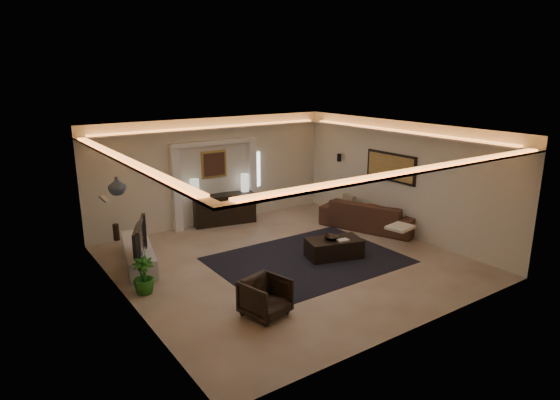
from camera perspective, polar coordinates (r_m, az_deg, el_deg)
floor at (r=10.61m, az=0.96°, el=-7.39°), size 7.00×7.00×0.00m
ceiling at (r=9.87m, az=1.03°, el=8.36°), size 7.00×7.00×0.00m
wall_back at (r=13.08m, az=-7.97°, el=3.45°), size 7.00×0.00×7.00m
wall_front at (r=7.71m, az=16.37°, el=-5.34°), size 7.00×0.00×7.00m
wall_left at (r=8.67m, az=-18.21°, el=-3.19°), size 0.00×7.00×7.00m
wall_right at (r=12.46m, az=14.22°, el=2.54°), size 0.00×7.00×7.00m
cove_soffit at (r=9.91m, az=1.02°, el=6.75°), size 7.00×7.00×0.04m
daylight_slit at (r=13.72m, az=-2.88°, el=3.70°), size 0.25×0.03×1.00m
area_rug at (r=10.68m, az=3.35°, el=-7.22°), size 4.00×3.00×0.01m
pilaster_left at (r=12.60m, az=-12.38°, el=1.17°), size 0.22×0.20×2.20m
pilaster_right at (r=13.60m, az=-3.40°, el=2.51°), size 0.22×0.20×2.20m
alcove_header at (r=12.85m, az=-7.90°, el=6.87°), size 2.52×0.20×0.12m
painting_frame at (r=13.01m, az=-7.95°, el=4.29°), size 0.74×0.04×0.74m
painting_canvas at (r=12.99m, az=-7.90°, el=4.27°), size 0.62×0.02×0.62m
art_panel_frame at (r=12.58m, az=13.19°, el=3.89°), size 0.04×1.64×0.74m
art_panel_gold at (r=12.56m, az=13.11°, el=3.88°), size 0.02×1.50×0.62m
wall_sconce at (r=13.85m, az=7.12°, el=5.09°), size 0.12×0.12×0.22m
wall_niche at (r=9.94m, az=-20.32°, el=0.11°), size 0.10×0.55×0.04m
console at (r=13.18m, az=-6.74°, el=-1.13°), size 1.77×0.86×0.85m
lamp_left at (r=12.64m, az=-10.23°, el=1.27°), size 0.32×0.32×0.54m
lamp_right at (r=13.32m, az=-4.25°, el=2.18°), size 0.23×0.23×0.49m
media_ledge at (r=10.87m, az=-16.68°, el=-6.22°), size 1.02×2.28×0.42m
tv at (r=9.92m, az=-17.09°, el=-4.62°), size 1.26×0.69×0.75m
figurine at (r=11.19m, az=-19.11°, el=-3.56°), size 0.18×0.18×0.37m
ginger_jar at (r=10.08m, az=-19.03°, el=1.63°), size 0.39×0.39×0.37m
plant at (r=9.39m, az=-16.08°, el=-8.75°), size 0.44×0.44×0.71m
sofa at (r=12.90m, az=10.74°, el=-1.77°), size 2.75×1.88×0.75m
throw_blanket at (r=11.48m, az=14.27°, el=-3.19°), size 0.67×0.59×0.07m
throw_pillow at (r=13.41m, az=8.31°, el=-0.23°), size 0.15×0.43×0.42m
coffee_table at (r=10.84m, az=6.51°, el=-5.83°), size 1.36×0.98×0.45m
bowl at (r=10.74m, az=6.17°, el=-4.62°), size 0.43×0.43×0.08m
magazine at (r=10.69m, az=7.58°, el=-4.91°), size 0.28×0.22×0.03m
armchair at (r=8.29m, az=-1.77°, el=-11.63°), size 0.87×0.88×0.66m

